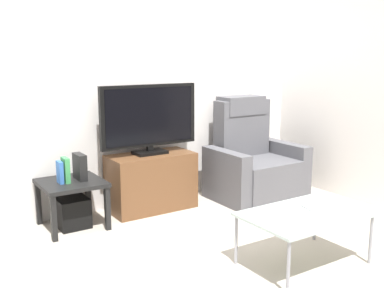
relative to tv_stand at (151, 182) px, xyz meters
The scene contains 13 objects.
ground_plane 0.91m from the tv_stand, 82.79° to the right, with size 6.40×6.40×0.00m, color #B2A899.
wall_back 1.06m from the tv_stand, 68.01° to the left, with size 6.40×0.06×2.60m, color silver.
wall_side 2.39m from the tv_stand, 23.40° to the right, with size 0.06×4.48×2.60m, color silver.
tv_stand is the anchor object (origin of this frame).
television 0.64m from the tv_stand, 90.00° to the left, with size 1.02×0.20×0.68m.
recliner_armchair 1.17m from the tv_stand, ahead, with size 0.98×0.78×1.08m.
side_table 0.84m from the tv_stand, behind, with size 0.54×0.54×0.43m.
subwoofer_box 0.85m from the tv_stand, behind, with size 0.27×0.27×0.27m, color black.
book_leftmost 0.96m from the tv_stand, behind, with size 0.03×0.11×0.20m, color #3366B2.
book_middle 0.92m from the tv_stand, behind, with size 0.04×0.13×0.22m, color #388C4C.
game_console 0.79m from the tv_stand, behind, with size 0.07×0.20×0.23m, color black.
coffee_table 1.75m from the tv_stand, 78.11° to the right, with size 0.90×0.60×0.39m.
cell_phone 1.71m from the tv_stand, 73.96° to the right, with size 0.07×0.15×0.01m, color #B7B7BC.
Camera 1 is at (-2.19, -3.09, 1.53)m, focal length 43.15 mm.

